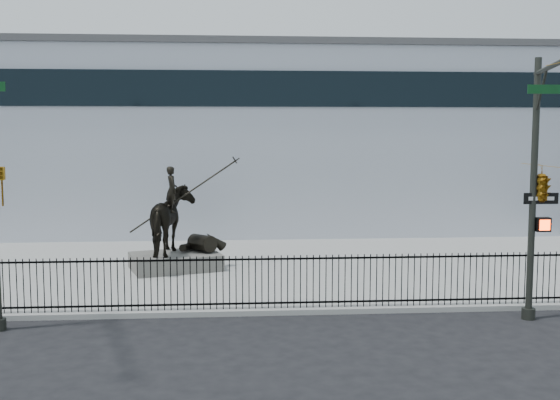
{
  "coord_description": "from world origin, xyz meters",
  "views": [
    {
      "loc": [
        -0.99,
        -16.63,
        5.05
      ],
      "look_at": [
        0.65,
        6.0,
        2.7
      ],
      "focal_mm": 42.0,
      "sensor_mm": 36.0,
      "label": 1
    }
  ],
  "objects": [
    {
      "name": "ground",
      "position": [
        0.0,
        0.0,
        0.0
      ],
      "size": [
        120.0,
        120.0,
        0.0
      ],
      "primitive_type": "plane",
      "color": "black",
      "rests_on": "ground"
    },
    {
      "name": "statue_plinth",
      "position": [
        -3.07,
        6.74,
        0.43
      ],
      "size": [
        3.54,
        2.93,
        0.57
      ],
      "primitive_type": "cube",
      "rotation": [
        0.0,
        0.0,
        0.32
      ],
      "color": "#575550",
      "rests_on": "plaza"
    },
    {
      "name": "plaza",
      "position": [
        0.0,
        7.0,
        0.07
      ],
      "size": [
        30.0,
        12.0,
        0.15
      ],
      "primitive_type": "cube",
      "color": "#959592",
      "rests_on": "ground"
    },
    {
      "name": "picket_fence",
      "position": [
        0.0,
        1.25,
        0.9
      ],
      "size": [
        22.1,
        0.1,
        1.5
      ],
      "color": "black",
      "rests_on": "plaza"
    },
    {
      "name": "traffic_signal_right",
      "position": [
        6.47,
        -2.0,
        4.85
      ],
      "size": [
        2.17,
        6.86,
        7.0
      ],
      "color": "#272924",
      "rests_on": "ground"
    },
    {
      "name": "equestrian_statue",
      "position": [
        -3.01,
        6.76,
        1.91
      ],
      "size": [
        3.72,
        2.92,
        3.3
      ],
      "rotation": [
        0.0,
        0.0,
        0.32
      ],
      "color": "black",
      "rests_on": "statue_plinth"
    },
    {
      "name": "building",
      "position": [
        0.0,
        20.0,
        4.5
      ],
      "size": [
        44.0,
        14.0,
        9.0
      ],
      "primitive_type": "cube",
      "color": "silver",
      "rests_on": "ground"
    }
  ]
}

